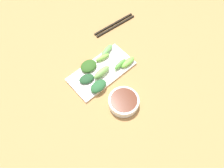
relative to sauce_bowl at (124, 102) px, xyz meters
The scene contains 12 objects.
tabletop 0.12m from the sauce_bowl, 16.73° to the right, with size 2.10×2.10×0.02m, color #A27946.
sauce_bowl is the anchor object (origin of this frame).
serving_plate 0.18m from the sauce_bowl, 10.36° to the right, with size 0.14×0.29×0.01m, color white.
broccoli_leafy_0 0.12m from the sauce_bowl, 14.60° to the left, with size 0.05×0.08×0.03m, color #265B2F.
broccoli_stalk_1 0.18m from the sauce_bowl, 38.35° to the right, with size 0.02×0.07×0.03m, color #5DB747.
broccoli_leafy_2 0.23m from the sauce_bowl, ahead, with size 0.06×0.07×0.02m, color #2A531C.
broccoli_stalk_3 0.23m from the sauce_bowl, 19.51° to the right, with size 0.02×0.07×0.02m, color #74AB42.
broccoli_stalk_4 0.16m from the sauce_bowl, ahead, with size 0.03×0.08×0.03m, color #75AB53.
broccoli_stalk_5 0.19m from the sauce_bowl, 48.86° to the right, with size 0.03×0.08×0.02m, color #6FBC45.
broccoli_leafy_6 0.19m from the sauce_bowl, 13.70° to the left, with size 0.04×0.07×0.02m, color #1F4727.
broccoli_stalk_7 0.26m from the sauce_bowl, 26.39° to the right, with size 0.03×0.08×0.02m, color #65AB55.
chopsticks 0.43m from the sauce_bowl, 37.39° to the right, with size 0.05×0.23×0.01m.
Camera 1 is at (-0.35, 0.31, 0.85)m, focal length 35.64 mm.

